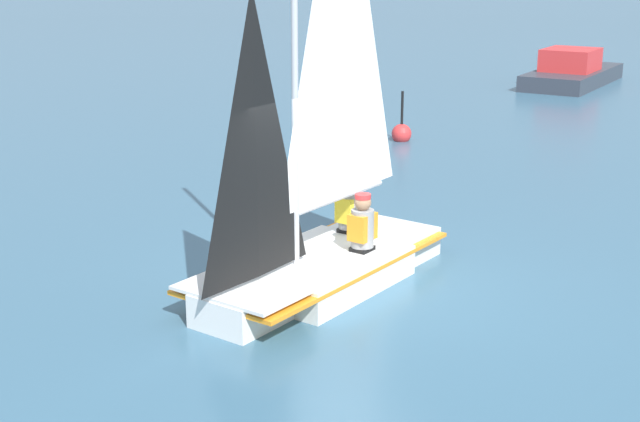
{
  "coord_description": "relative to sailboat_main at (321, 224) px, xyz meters",
  "views": [
    {
      "loc": [
        5.93,
        9.07,
        4.15
      ],
      "look_at": [
        0.0,
        0.0,
        1.0
      ],
      "focal_mm": 50.0,
      "sensor_mm": 36.0,
      "label": 1
    }
  ],
  "objects": [
    {
      "name": "ground_plane",
      "position": [
        0.02,
        0.01,
        -0.82
      ],
      "size": [
        260.0,
        260.0,
        0.0
      ],
      "primitive_type": "plane",
      "color": "#38607A"
    },
    {
      "name": "motorboat_distant",
      "position": [
        -16.81,
        -10.75,
        -0.41
      ],
      "size": [
        5.51,
        3.97,
        1.2
      ],
      "rotation": [
        0.0,
        0.0,
        0.44
      ],
      "color": "#333842",
      "rests_on": "ground_plane"
    },
    {
      "name": "buoy_marker",
      "position": [
        -6.59,
        -6.7,
        -0.65
      ],
      "size": [
        0.46,
        0.46,
        1.21
      ],
      "color": "red",
      "rests_on": "ground_plane"
    },
    {
      "name": "sailor_crew",
      "position": [
        -0.89,
        -0.64,
        -0.19
      ],
      "size": [
        0.41,
        0.39,
        1.16
      ],
      "rotation": [
        0.0,
        0.0,
        0.36
      ],
      "color": "black",
      "rests_on": "ground_plane"
    },
    {
      "name": "sailboat_main",
      "position": [
        0.0,
        0.0,
        0.0
      ],
      "size": [
        4.24,
        2.84,
        5.99
      ],
      "rotation": [
        0.0,
        0.0,
        0.36
      ],
      "color": "white",
      "rests_on": "ground_plane"
    },
    {
      "name": "sailor_helm",
      "position": [
        -0.56,
        0.13,
        -0.19
      ],
      "size": [
        0.41,
        0.39,
        1.16
      ],
      "rotation": [
        0.0,
        0.0,
        0.36
      ],
      "color": "black",
      "rests_on": "ground_plane"
    }
  ]
}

